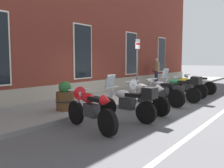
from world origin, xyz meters
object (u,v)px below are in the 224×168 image
(motorcycle_red_sport, at_px, (89,107))
(motorcycle_grey_naked, at_px, (161,92))
(motorcycle_yellow_naked, at_px, (186,87))
(parking_sign, at_px, (137,59))
(pedestrian_tan_coat, at_px, (156,69))
(motorcycle_black_naked, at_px, (196,84))
(barrel_planter, at_px, (65,98))
(motorcycle_white_sport, at_px, (142,95))
(motorcycle_silver_touring, at_px, (129,102))
(motorcycle_green_touring, at_px, (180,88))

(motorcycle_red_sport, height_order, motorcycle_grey_naked, motorcycle_red_sport)
(motorcycle_yellow_naked, xyz_separation_m, parking_sign, (-1.37, 1.81, 1.29))
(motorcycle_red_sport, xyz_separation_m, pedestrian_tan_coat, (10.50, 3.22, 0.52))
(motorcycle_black_naked, relative_size, barrel_planter, 2.23)
(motorcycle_white_sport, xyz_separation_m, pedestrian_tan_coat, (7.93, 3.31, 0.51))
(motorcycle_yellow_naked, xyz_separation_m, pedestrian_tan_coat, (3.82, 3.35, 0.61))
(motorcycle_grey_naked, distance_m, barrel_planter, 3.71)
(motorcycle_silver_touring, distance_m, motorcycle_green_touring, 4.00)
(motorcycle_green_touring, distance_m, parking_sign, 2.36)
(motorcycle_yellow_naked, height_order, motorcycle_black_naked, motorcycle_black_naked)
(motorcycle_red_sport, height_order, motorcycle_white_sport, motorcycle_white_sport)
(parking_sign, bearing_deg, motorcycle_green_touring, -89.52)
(motorcycle_white_sport, distance_m, motorcycle_black_naked, 5.65)
(motorcycle_grey_naked, bearing_deg, motorcycle_red_sport, 179.26)
(motorcycle_red_sport, relative_size, parking_sign, 0.78)
(motorcycle_white_sport, distance_m, barrel_planter, 2.51)
(motorcycle_white_sport, bearing_deg, pedestrian_tan_coat, 22.67)
(motorcycle_green_touring, bearing_deg, barrel_planter, 154.54)
(motorcycle_yellow_naked, distance_m, barrel_planter, 6.09)
(motorcycle_yellow_naked, distance_m, parking_sign, 2.61)
(motorcycle_black_naked, height_order, barrel_planter, barrel_planter)
(motorcycle_green_touring, xyz_separation_m, motorcycle_black_naked, (2.89, 0.23, -0.08))
(motorcycle_silver_touring, bearing_deg, motorcycle_green_touring, 0.16)
(motorcycle_red_sport, distance_m, barrel_planter, 1.98)
(motorcycle_red_sport, height_order, parking_sign, parking_sign)
(motorcycle_silver_touring, distance_m, pedestrian_tan_coat, 9.86)
(motorcycle_silver_touring, height_order, motorcycle_green_touring, motorcycle_green_touring)
(motorcycle_black_naked, bearing_deg, motorcycle_grey_naked, 179.22)
(motorcycle_black_naked, bearing_deg, motorcycle_green_touring, -175.37)
(motorcycle_green_touring, xyz_separation_m, motorcycle_yellow_naked, (1.35, 0.21, -0.08))
(motorcycle_white_sport, relative_size, motorcycle_yellow_naked, 0.99)
(motorcycle_silver_touring, height_order, motorcycle_yellow_naked, motorcycle_silver_touring)
(motorcycle_silver_touring, relative_size, motorcycle_white_sport, 0.97)
(motorcycle_red_sport, xyz_separation_m, motorcycle_silver_touring, (1.33, -0.35, -0.03))
(motorcycle_silver_touring, distance_m, parking_sign, 4.65)
(barrel_planter, bearing_deg, motorcycle_silver_touring, -78.44)
(motorcycle_white_sport, distance_m, motorcycle_yellow_naked, 4.11)
(motorcycle_green_touring, bearing_deg, motorcycle_grey_naked, 166.50)
(parking_sign, bearing_deg, motorcycle_red_sport, -162.40)
(pedestrian_tan_coat, height_order, parking_sign, parking_sign)
(motorcycle_silver_touring, distance_m, motorcycle_yellow_naked, 5.36)
(motorcycle_red_sport, relative_size, motorcycle_white_sport, 0.97)
(motorcycle_silver_touring, bearing_deg, motorcycle_black_naked, 2.04)
(motorcycle_red_sport, bearing_deg, motorcycle_silver_touring, -14.91)
(motorcycle_silver_touring, distance_m, motorcycle_grey_naked, 2.81)
(motorcycle_grey_naked, height_order, barrel_planter, barrel_planter)
(motorcycle_black_naked, bearing_deg, motorcycle_red_sport, 179.24)
(motorcycle_grey_naked, xyz_separation_m, motorcycle_green_touring, (1.21, -0.29, 0.07))
(motorcycle_grey_naked, relative_size, motorcycle_green_touring, 0.99)
(motorcycle_silver_touring, height_order, parking_sign, parking_sign)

